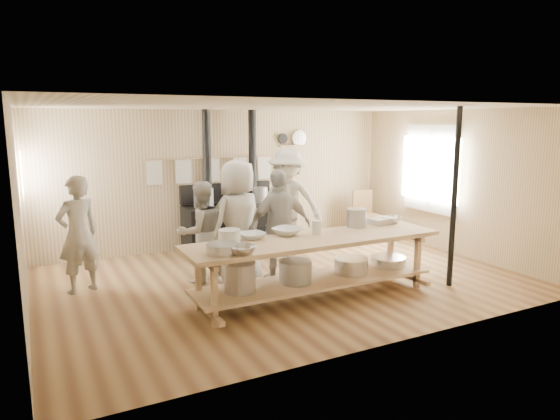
{
  "coord_description": "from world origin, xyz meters",
  "views": [
    {
      "loc": [
        -3.4,
        -6.49,
        2.4
      ],
      "look_at": [
        0.03,
        0.2,
        1.05
      ],
      "focal_mm": 32.0,
      "sensor_mm": 36.0,
      "label": 1
    }
  ],
  "objects_px": {
    "cook_right": "(280,227)",
    "roasting_pan": "(382,221)",
    "stove": "(232,222)",
    "cook_center": "(238,223)",
    "cook_by_window": "(288,202)",
    "cook_left": "(201,232)",
    "cook_far_left": "(78,235)",
    "chair": "(366,223)",
    "prep_table": "(314,261)"
  },
  "relations": [
    {
      "from": "cook_left",
      "to": "chair",
      "type": "bearing_deg",
      "value": -170.7
    },
    {
      "from": "cook_right",
      "to": "cook_by_window",
      "type": "height_order",
      "value": "cook_by_window"
    },
    {
      "from": "stove",
      "to": "cook_far_left",
      "type": "distance_m",
      "value": 3.09
    },
    {
      "from": "stove",
      "to": "cook_right",
      "type": "relative_size",
      "value": 1.53
    },
    {
      "from": "cook_right",
      "to": "prep_table",
      "type": "bearing_deg",
      "value": 99.46
    },
    {
      "from": "cook_far_left",
      "to": "cook_by_window",
      "type": "xyz_separation_m",
      "value": [
        3.56,
        0.45,
        0.13
      ]
    },
    {
      "from": "stove",
      "to": "roasting_pan",
      "type": "height_order",
      "value": "stove"
    },
    {
      "from": "prep_table",
      "to": "roasting_pan",
      "type": "distance_m",
      "value": 1.48
    },
    {
      "from": "cook_far_left",
      "to": "cook_center",
      "type": "height_order",
      "value": "cook_center"
    },
    {
      "from": "cook_by_window",
      "to": "cook_right",
      "type": "bearing_deg",
      "value": -84.48
    },
    {
      "from": "cook_left",
      "to": "cook_right",
      "type": "distance_m",
      "value": 1.18
    },
    {
      "from": "cook_far_left",
      "to": "roasting_pan",
      "type": "bearing_deg",
      "value": 139.34
    },
    {
      "from": "cook_far_left",
      "to": "cook_left",
      "type": "bearing_deg",
      "value": 146.56
    },
    {
      "from": "cook_center",
      "to": "chair",
      "type": "distance_m",
      "value": 3.94
    },
    {
      "from": "stove",
      "to": "cook_right",
      "type": "distance_m",
      "value": 2.24
    },
    {
      "from": "cook_center",
      "to": "roasting_pan",
      "type": "distance_m",
      "value": 2.18
    },
    {
      "from": "cook_center",
      "to": "cook_by_window",
      "type": "distance_m",
      "value": 1.8
    },
    {
      "from": "cook_center",
      "to": "cook_right",
      "type": "xyz_separation_m",
      "value": [
        0.55,
        -0.28,
        -0.07
      ]
    },
    {
      "from": "cook_center",
      "to": "cook_by_window",
      "type": "xyz_separation_m",
      "value": [
        1.42,
        1.11,
        0.04
      ]
    },
    {
      "from": "cook_center",
      "to": "cook_right",
      "type": "distance_m",
      "value": 0.62
    },
    {
      "from": "cook_far_left",
      "to": "cook_by_window",
      "type": "relative_size",
      "value": 0.87
    },
    {
      "from": "cook_left",
      "to": "chair",
      "type": "xyz_separation_m",
      "value": [
        4.01,
        1.29,
        -0.48
      ]
    },
    {
      "from": "prep_table",
      "to": "cook_far_left",
      "type": "height_order",
      "value": "cook_far_left"
    },
    {
      "from": "cook_right",
      "to": "roasting_pan",
      "type": "distance_m",
      "value": 1.57
    },
    {
      "from": "stove",
      "to": "cook_left",
      "type": "xyz_separation_m",
      "value": [
        -1.13,
        -1.61,
        0.24
      ]
    },
    {
      "from": "cook_far_left",
      "to": "cook_center",
      "type": "bearing_deg",
      "value": 140.97
    },
    {
      "from": "cook_by_window",
      "to": "roasting_pan",
      "type": "distance_m",
      "value": 1.97
    },
    {
      "from": "prep_table",
      "to": "chair",
      "type": "xyz_separation_m",
      "value": [
        2.88,
        2.7,
        -0.24
      ]
    },
    {
      "from": "cook_right",
      "to": "roasting_pan",
      "type": "bearing_deg",
      "value": 164.06
    },
    {
      "from": "chair",
      "to": "cook_by_window",
      "type": "bearing_deg",
      "value": -157.49
    },
    {
      "from": "cook_center",
      "to": "roasting_pan",
      "type": "height_order",
      "value": "cook_center"
    },
    {
      "from": "stove",
      "to": "chair",
      "type": "distance_m",
      "value": 2.91
    },
    {
      "from": "cook_right",
      "to": "chair",
      "type": "xyz_separation_m",
      "value": [
        2.99,
        1.89,
        -0.57
      ]
    },
    {
      "from": "chair",
      "to": "prep_table",
      "type": "bearing_deg",
      "value": -127.56
    },
    {
      "from": "cook_center",
      "to": "prep_table",
      "type": "bearing_deg",
      "value": 102.98
    },
    {
      "from": "cook_right",
      "to": "stove",
      "type": "bearing_deg",
      "value": -91.17
    },
    {
      "from": "stove",
      "to": "prep_table",
      "type": "xyz_separation_m",
      "value": [
        -0.0,
        -3.02,
        -0.0
      ]
    },
    {
      "from": "stove",
      "to": "roasting_pan",
      "type": "bearing_deg",
      "value": -62.68
    },
    {
      "from": "cook_far_left",
      "to": "cook_right",
      "type": "xyz_separation_m",
      "value": [
        2.69,
        -0.94,
        0.02
      ]
    },
    {
      "from": "stove",
      "to": "cook_center",
      "type": "bearing_deg",
      "value": -108.8
    },
    {
      "from": "cook_by_window",
      "to": "chair",
      "type": "bearing_deg",
      "value": 50.72
    },
    {
      "from": "prep_table",
      "to": "cook_left",
      "type": "distance_m",
      "value": 1.82
    },
    {
      "from": "cook_center",
      "to": "chair",
      "type": "bearing_deg",
      "value": -173.62
    },
    {
      "from": "cook_center",
      "to": "roasting_pan",
      "type": "relative_size",
      "value": 4.57
    },
    {
      "from": "cook_left",
      "to": "cook_center",
      "type": "distance_m",
      "value": 0.59
    },
    {
      "from": "stove",
      "to": "roasting_pan",
      "type": "distance_m",
      "value": 3.05
    },
    {
      "from": "roasting_pan",
      "to": "cook_far_left",
      "type": "bearing_deg",
      "value": 161.32
    },
    {
      "from": "roasting_pan",
      "to": "stove",
      "type": "bearing_deg",
      "value": 117.32
    },
    {
      "from": "cook_right",
      "to": "cook_by_window",
      "type": "xyz_separation_m",
      "value": [
        0.87,
        1.39,
        0.11
      ]
    },
    {
      "from": "cook_right",
      "to": "roasting_pan",
      "type": "height_order",
      "value": "cook_right"
    }
  ]
}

